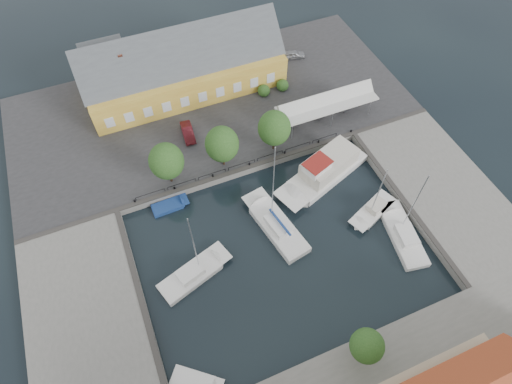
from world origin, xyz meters
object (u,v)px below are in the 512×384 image
(warehouse, at_px, (179,68))
(west_boat_c, at_px, (194,274))
(center_sailboat, at_px, (276,226))
(east_boat_c, at_px, (403,237))
(launch_sw, at_px, (196,383))
(tent_canopy, at_px, (327,103))
(car_red, at_px, (188,132))
(east_boat_b, at_px, (373,211))
(car_silver, at_px, (293,54))
(trawler, at_px, (324,171))
(launch_nw, at_px, (170,206))

(warehouse, xyz_separation_m, west_boat_c, (-7.73, -29.21, -4.17))
(center_sailboat, distance_m, east_boat_c, 14.85)
(launch_sw, bearing_deg, east_boat_c, 12.03)
(tent_canopy, bearing_deg, launch_sw, -136.60)
(car_red, relative_size, east_boat_b, 0.42)
(east_boat_b, bearing_deg, center_sailboat, 167.75)
(east_boat_b, height_order, launch_sw, east_boat_b)
(car_silver, relative_size, trawler, 0.26)
(car_silver, bearing_deg, west_boat_c, 152.90)
(car_red, bearing_deg, east_boat_c, -48.00)
(launch_sw, bearing_deg, trawler, 37.26)
(tent_canopy, distance_m, trawler, 10.01)
(east_boat_c, xyz_separation_m, launch_sw, (-27.27, -5.81, -0.17))
(west_boat_c, bearing_deg, warehouse, 75.18)
(tent_canopy, bearing_deg, car_red, 167.72)
(center_sailboat, height_order, east_boat_c, center_sailboat)
(west_boat_c, bearing_deg, center_sailboat, 10.73)
(launch_nw, bearing_deg, car_red, 60.03)
(launch_nw, bearing_deg, launch_sw, -99.04)
(east_boat_c, height_order, launch_sw, east_boat_c)
(east_boat_c, bearing_deg, launch_sw, -167.97)
(car_red, xyz_separation_m, launch_sw, (-8.78, -30.11, -1.58))
(car_silver, bearing_deg, launch_nw, 141.25)
(launch_sw, bearing_deg, warehouse, 74.68)
(trawler, bearing_deg, east_boat_b, -68.46)
(trawler, bearing_deg, center_sailboat, -151.82)
(east_boat_b, relative_size, west_boat_c, 0.83)
(trawler, bearing_deg, launch_sw, -142.74)
(warehouse, xyz_separation_m, east_boat_c, (16.34, -34.07, -4.17))
(car_silver, xyz_separation_m, car_red, (-20.41, -9.66, 0.04))
(warehouse, relative_size, east_boat_c, 2.50)
(car_red, relative_size, launch_nw, 0.87)
(east_boat_c, bearing_deg, west_boat_c, 168.56)
(center_sailboat, relative_size, launch_sw, 2.74)
(east_boat_b, relative_size, east_boat_c, 0.85)
(car_red, xyz_separation_m, east_boat_b, (17.11, -19.90, -1.41))
(center_sailboat, relative_size, trawler, 1.00)
(east_boat_b, xyz_separation_m, west_boat_c, (-22.70, 0.48, -0.00))
(warehouse, distance_m, west_boat_c, 30.50)
(car_silver, xyz_separation_m, west_boat_c, (-25.99, -29.08, -1.37))
(warehouse, distance_m, east_boat_c, 38.02)
(west_boat_c, xyz_separation_m, launch_sw, (-3.20, -10.68, -0.17))
(car_red, distance_m, launch_sw, 31.40)
(tent_canopy, bearing_deg, east_boat_b, -95.88)
(warehouse, height_order, tent_canopy, warehouse)
(warehouse, xyz_separation_m, launch_sw, (-10.93, -39.88, -4.34))
(car_red, xyz_separation_m, launch_nw, (-5.52, -9.56, -1.58))
(center_sailboat, height_order, launch_sw, center_sailboat)
(east_boat_c, bearing_deg, car_silver, 86.76)
(west_boat_c, bearing_deg, trawler, 19.00)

